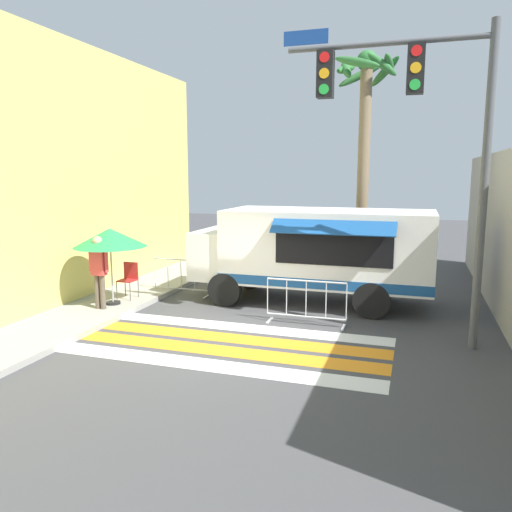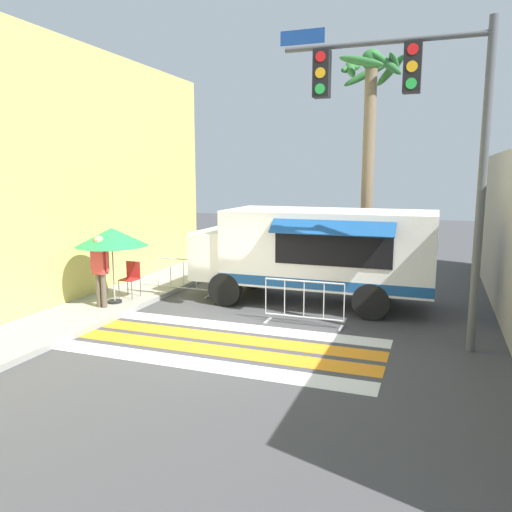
% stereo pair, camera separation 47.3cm
% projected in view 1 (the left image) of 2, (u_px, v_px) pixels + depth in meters
% --- Properties ---
extents(ground_plane, '(60.00, 60.00, 0.00)m').
position_uv_depth(ground_plane, '(238.00, 336.00, 10.59)').
color(ground_plane, '#424244').
extents(sidewalk_left, '(4.40, 16.00, 0.13)m').
position_uv_depth(sidewalk_left, '(36.00, 312.00, 12.16)').
color(sidewalk_left, '#99968E').
rests_on(sidewalk_left, ground_plane).
extents(building_left_facade, '(0.25, 16.00, 6.74)m').
position_uv_depth(building_left_facade, '(34.00, 175.00, 11.55)').
color(building_left_facade, '#E5D166').
rests_on(building_left_facade, ground_plane).
extents(concrete_wall_right, '(0.20, 16.00, 3.96)m').
position_uv_depth(concrete_wall_right, '(507.00, 236.00, 11.43)').
color(concrete_wall_right, '#A39E93').
rests_on(concrete_wall_right, ground_plane).
extents(crosswalk_painted, '(6.40, 2.84, 0.01)m').
position_uv_depth(crosswalk_painted, '(229.00, 344.00, 10.04)').
color(crosswalk_painted, white).
rests_on(crosswalk_painted, ground_plane).
extents(food_truck, '(6.20, 2.73, 2.47)m').
position_uv_depth(food_truck, '(310.00, 249.00, 13.11)').
color(food_truck, white).
rests_on(food_truck, ground_plane).
extents(traffic_signal_pole, '(3.98, 0.29, 6.21)m').
position_uv_depth(traffic_signal_pole, '(418.00, 117.00, 9.49)').
color(traffic_signal_pole, '#515456').
rests_on(traffic_signal_pole, ground_plane).
extents(patio_umbrella, '(1.80, 1.80, 1.93)m').
position_uv_depth(patio_umbrella, '(110.00, 238.00, 12.38)').
color(patio_umbrella, black).
rests_on(patio_umbrella, sidewalk_left).
extents(folding_chair, '(0.42, 0.42, 0.94)m').
position_uv_depth(folding_chair, '(129.00, 276.00, 13.24)').
color(folding_chair, '#4C4C51').
rests_on(folding_chair, sidewalk_left).
extents(vendor_person, '(0.53, 0.24, 1.78)m').
position_uv_depth(vendor_person, '(99.00, 268.00, 12.05)').
color(vendor_person, brown).
rests_on(vendor_person, sidewalk_left).
extents(barricade_front, '(1.84, 0.44, 1.04)m').
position_uv_depth(barricade_front, '(306.00, 303.00, 11.29)').
color(barricade_front, '#B7BABF').
rests_on(barricade_front, ground_plane).
extents(barricade_side, '(1.67, 0.44, 1.04)m').
position_uv_depth(barricade_side, '(181.00, 278.00, 14.04)').
color(barricade_side, '#B7BABF').
rests_on(barricade_side, ground_plane).
extents(palm_tree, '(2.00, 2.08, 6.96)m').
position_uv_depth(palm_tree, '(365.00, 125.00, 14.87)').
color(palm_tree, '#7A664C').
rests_on(palm_tree, ground_plane).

